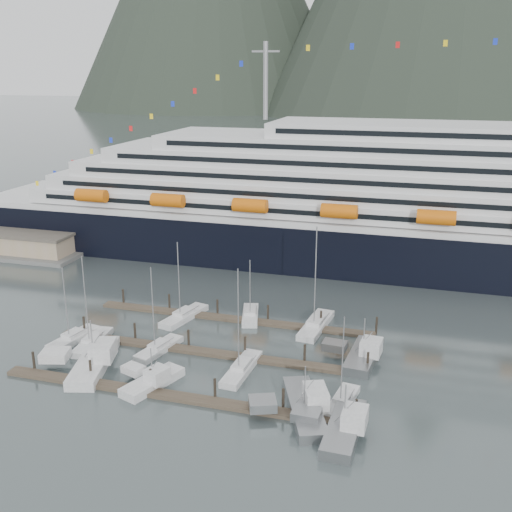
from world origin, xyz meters
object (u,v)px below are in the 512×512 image
object	(u,v)px
cruise_ship	(450,214)
sailboat_h	(342,402)
sailboat_b	(92,342)
sailboat_d	(242,369)
sailboat_a	(74,339)
sailboat_e	(184,316)
trawler_d	(343,426)
trawler_c	(303,406)
trawler_e	(362,355)
trawler_a	(93,360)
sailboat_f	(250,316)
warehouse	(0,238)
sailboat_c	(159,349)
sailboat_g	(316,326)
trawler_b	(152,380)

from	to	relation	value
cruise_ship	sailboat_h	bearing A→B (deg)	-102.22
sailboat_b	sailboat_d	distance (m)	24.74
sailboat_a	sailboat_e	xyz separation A→B (m)	(13.19, 12.96, 0.01)
sailboat_e	sailboat_a	bearing A→B (deg)	148.18
sailboat_e	trawler_d	xyz separation A→B (m)	(30.89, -25.98, 0.47)
trawler_c	trawler_e	size ratio (longest dim) A/B	1.22
sailboat_d	trawler_a	size ratio (longest dim) A/B	1.07
sailboat_f	sailboat_h	bearing A→B (deg)	-155.42
warehouse	sailboat_e	xyz separation A→B (m)	(58.98, -27.78, -1.81)
cruise_ship	sailboat_a	xyz separation A→B (m)	(-56.24, -53.68, -11.62)
sailboat_c	sailboat_b	bearing A→B (deg)	107.47
sailboat_h	sailboat_f	bearing A→B (deg)	48.05
sailboat_g	trawler_a	bearing A→B (deg)	134.27
sailboat_a	trawler_b	distance (m)	20.14
warehouse	sailboat_b	distance (m)	64.28
sailboat_g	trawler_c	size ratio (longest dim) A/B	1.29
trawler_e	cruise_ship	bearing A→B (deg)	-9.24
warehouse	sailboat_f	distance (m)	73.79
sailboat_a	trawler_b	bearing A→B (deg)	-106.98
sailboat_e	sailboat_h	distance (m)	35.91
sailboat_a	sailboat_h	xyz separation A→B (m)	(43.12, -6.87, -0.01)
sailboat_f	trawler_e	distance (m)	22.75
sailboat_d	trawler_e	bearing A→B (deg)	-59.61
sailboat_g	sailboat_c	bearing A→B (deg)	131.41
trawler_e	sailboat_d	bearing A→B (deg)	122.48
cruise_ship	trawler_e	xyz separation A→B (m)	(-12.16, -47.62, -11.12)
sailboat_b	sailboat_f	distance (m)	26.48
sailboat_b	trawler_e	world-z (taller)	sailboat_b
sailboat_a	sailboat_c	xyz separation A→B (m)	(14.35, 0.49, -0.00)
sailboat_b	sailboat_h	bearing A→B (deg)	-104.48
sailboat_d	trawler_d	size ratio (longest dim) A/B	1.34
sailboat_h	trawler_c	distance (m)	5.43
trawler_c	trawler_d	size ratio (longest dim) A/B	1.17
trawler_b	sailboat_c	bearing A→B (deg)	39.61
warehouse	sailboat_c	world-z (taller)	sailboat_c
sailboat_f	trawler_c	world-z (taller)	sailboat_f
warehouse	trawler_d	size ratio (longest dim) A/B	3.84
sailboat_h	trawler_d	xyz separation A→B (m)	(0.95, -6.15, 0.49)
sailboat_c	trawler_a	bearing A→B (deg)	148.28
trawler_b	trawler_a	bearing A→B (deg)	95.64
sailboat_h	trawler_d	world-z (taller)	sailboat_h
cruise_ship	sailboat_c	distance (m)	68.70
sailboat_d	trawler_e	size ratio (longest dim) A/B	1.40
trawler_b	sailboat_d	bearing A→B (deg)	-35.91
trawler_a	trawler_b	size ratio (longest dim) A/B	1.50
sailboat_b	trawler_d	distance (m)	42.43
sailboat_a	trawler_d	xyz separation A→B (m)	(44.08, -13.02, 0.48)
trawler_d	sailboat_b	bearing A→B (deg)	74.53
cruise_ship	trawler_a	world-z (taller)	cruise_ship
cruise_ship	sailboat_g	bearing A→B (deg)	-118.48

